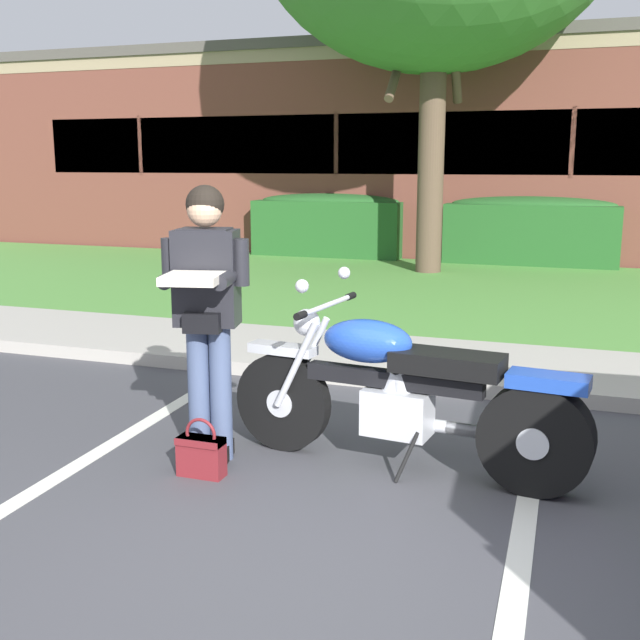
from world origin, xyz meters
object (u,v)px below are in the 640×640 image
handbag (201,453)px  hedge_left (329,224)px  hedge_center_left (531,230)px  brick_building (579,152)px  rider_person (206,302)px  motorcycle (415,395)px

handbag → hedge_left: 10.67m
hedge_center_left → brick_building: size_ratio=0.12×
hedge_left → brick_building: brick_building is taller
brick_building → rider_person: bearing=-96.4°
handbag → brick_building: brick_building is taller
rider_person → brick_building: 15.70m
handbag → hedge_left: size_ratio=0.12×
handbag → hedge_left: hedge_left is taller
brick_building → hedge_left: bearing=-128.4°
hedge_center_left → rider_person: bearing=-96.5°
brick_building → handbag: bearing=-96.1°
hedge_left → hedge_center_left: size_ratio=0.97×
handbag → hedge_center_left: size_ratio=0.12×
motorcycle → handbag: 1.32m
rider_person → handbag: size_ratio=4.74×
hedge_left → hedge_center_left: 3.75m
motorcycle → handbag: (-1.18, -0.49, -0.34)m
motorcycle → hedge_left: size_ratio=0.78×
motorcycle → brick_building: brick_building is taller
hedge_left → handbag: bearing=-75.5°
rider_person → hedge_left: bearing=104.5°
hedge_center_left → brick_building: brick_building is taller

